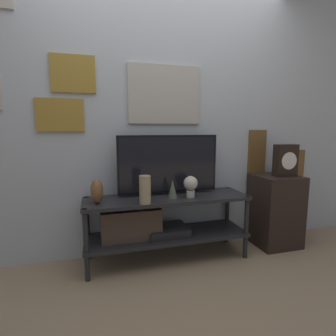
% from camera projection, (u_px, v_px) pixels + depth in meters
% --- Properties ---
extents(ground_plane, '(12.00, 12.00, 0.00)m').
position_uv_depth(ground_plane, '(175.00, 272.00, 2.18)').
color(ground_plane, '#997F60').
extents(wall_back, '(6.40, 0.08, 2.70)m').
position_uv_depth(wall_back, '(160.00, 111.00, 2.47)').
color(wall_back, '#B2BCC6').
rests_on(wall_back, ground_plane).
extents(media_console, '(1.46, 0.42, 0.58)m').
position_uv_depth(media_console, '(153.00, 221.00, 2.33)').
color(media_console, '#232326').
rests_on(media_console, ground_plane).
extents(television, '(0.93, 0.05, 0.55)m').
position_uv_depth(television, '(168.00, 164.00, 2.39)').
color(television, black).
rests_on(television, media_console).
extents(vase_urn_stoneware, '(0.10, 0.14, 0.20)m').
position_uv_depth(vase_urn_stoneware, '(97.00, 191.00, 2.12)').
color(vase_urn_stoneware, brown).
rests_on(vase_urn_stoneware, media_console).
extents(vase_slim_bronze, '(0.09, 0.09, 0.16)m').
position_uv_depth(vase_slim_bronze, '(173.00, 189.00, 2.28)').
color(vase_slim_bronze, '#4C5647').
rests_on(vase_slim_bronze, media_console).
extents(vase_tall_ceramic, '(0.09, 0.09, 0.23)m').
position_uv_depth(vase_tall_ceramic, '(145.00, 190.00, 2.11)').
color(vase_tall_ceramic, tan).
rests_on(vase_tall_ceramic, media_console).
extents(decorative_bust, '(0.12, 0.12, 0.19)m').
position_uv_depth(decorative_bust, '(191.00, 185.00, 2.31)').
color(decorative_bust, beige).
rests_on(decorative_bust, media_console).
extents(side_table, '(0.42, 0.41, 0.72)m').
position_uv_depth(side_table, '(275.00, 210.00, 2.68)').
color(side_table, black).
rests_on(side_table, ground_plane).
extents(mantel_clock, '(0.22, 0.11, 0.31)m').
position_uv_depth(mantel_clock, '(285.00, 160.00, 2.58)').
color(mantel_clock, black).
rests_on(mantel_clock, side_table).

